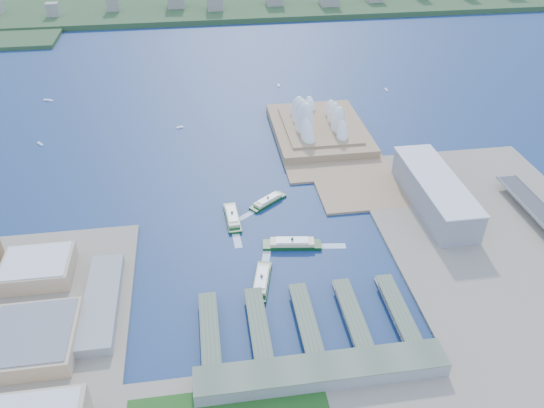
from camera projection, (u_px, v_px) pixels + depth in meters
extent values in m
plane|color=#10244E|center=(277.00, 268.00, 528.21)|extent=(3000.00, 3000.00, 0.00)
cube|color=gray|center=(528.00, 277.00, 515.32)|extent=(240.00, 500.00, 3.00)
cube|color=#967752|center=(323.00, 139.00, 752.00)|extent=(135.00, 220.00, 3.00)
cube|color=#2D4926|center=(217.00, 8.00, 1323.10)|extent=(2200.00, 260.00, 12.00)
cube|color=gray|center=(434.00, 192.00, 605.05)|extent=(45.00, 155.00, 35.00)
cube|color=gray|center=(322.00, 372.00, 414.93)|extent=(200.00, 28.00, 12.00)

